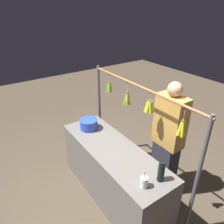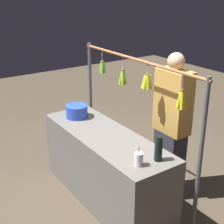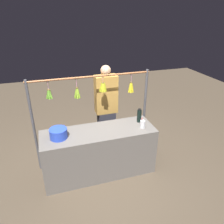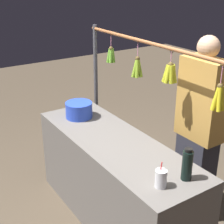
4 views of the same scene
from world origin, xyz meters
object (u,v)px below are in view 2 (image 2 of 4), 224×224
(drink_cup, at_px, (139,159))
(blue_bucket, at_px, (77,111))
(vendor_person, at_px, (171,129))
(water_bottle, at_px, (158,149))

(drink_cup, bearing_deg, blue_bucket, -4.06)
(blue_bucket, distance_m, vendor_person, 1.19)
(drink_cup, bearing_deg, vendor_person, -63.36)
(water_bottle, xyz_separation_m, blue_bucket, (1.39, 0.12, -0.04))
(vendor_person, bearing_deg, drink_cup, 116.64)
(blue_bucket, bearing_deg, water_bottle, -175.22)
(water_bottle, distance_m, drink_cup, 0.22)
(drink_cup, bearing_deg, water_bottle, -97.90)
(blue_bucket, height_order, drink_cup, drink_cup)
(water_bottle, bearing_deg, drink_cup, 82.10)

